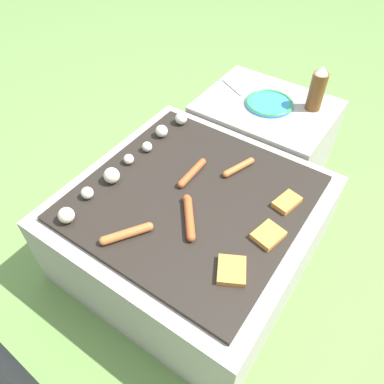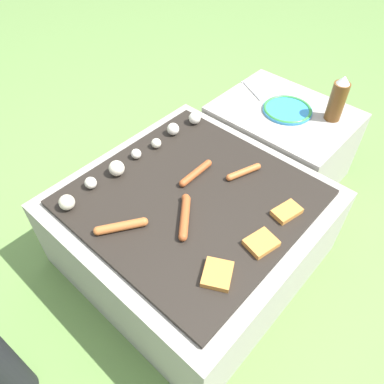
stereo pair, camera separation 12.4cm
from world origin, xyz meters
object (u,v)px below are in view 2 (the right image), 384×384
Objects in this scene: condiment_bottle at (338,99)px; fork_utensil at (250,89)px; sausage_front_center at (244,172)px; plate_colorful at (287,110)px.

condiment_bottle reaches higher than fork_utensil.
condiment_bottle is 0.42m from fork_utensil.
sausage_front_center is 0.60m from fork_utensil.
sausage_front_center is 0.66× the size of plate_colorful.
condiment_bottle is 1.25× the size of fork_utensil.
condiment_bottle is (0.09, -0.18, 0.09)m from plate_colorful.
sausage_front_center is 0.70× the size of condiment_bottle.
plate_colorful is 1.07× the size of condiment_bottle.
plate_colorful is 0.23m from fork_utensil.
plate_colorful is (0.47, 0.10, -0.00)m from sausage_front_center.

